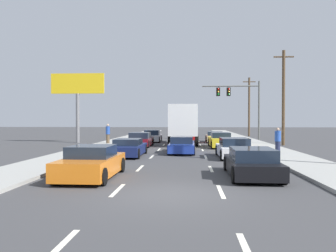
{
  "coord_description": "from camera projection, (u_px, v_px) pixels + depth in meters",
  "views": [
    {
      "loc": [
        0.68,
        -10.31,
        2.34
      ],
      "look_at": [
        -0.92,
        14.4,
        1.87
      ],
      "focal_mm": 35.51,
      "sensor_mm": 36.0,
      "label": 1
    }
  ],
  "objects": [
    {
      "name": "ground_plane",
      "position": [
        183.0,
        142.0,
        35.32
      ],
      "size": [
        140.0,
        140.0,
        0.0
      ],
      "primitive_type": "plane",
      "color": "#3D3D3F"
    },
    {
      "name": "car_tan",
      "position": [
        215.0,
        137.0,
        34.48
      ],
      "size": [
        1.86,
        4.16,
        1.13
      ],
      "color": "tan",
      "rests_on": "ground_plane"
    },
    {
      "name": "car_silver",
      "position": [
        152.0,
        136.0,
        35.14
      ],
      "size": [
        1.87,
        4.21,
        1.26
      ],
      "color": "#B7BABF",
      "rests_on": "ground_plane"
    },
    {
      "name": "traffic_signal_mast",
      "position": [
        235.0,
        97.0,
        38.05
      ],
      "size": [
        6.58,
        0.69,
        6.77
      ],
      "color": "#595B56",
      "rests_on": "ground_plane"
    },
    {
      "name": "pedestrian_mid_block",
      "position": [
        278.0,
        141.0,
        21.81
      ],
      "size": [
        0.38,
        0.38,
        1.67
      ],
      "color": "#1E233F",
      "rests_on": "sidewalk_right"
    },
    {
      "name": "car_navy",
      "position": [
        129.0,
        148.0,
        21.34
      ],
      "size": [
        1.93,
        4.37,
        1.13
      ],
      "color": "#141E4C",
      "rests_on": "ground_plane"
    },
    {
      "name": "car_yellow",
      "position": [
        220.0,
        140.0,
        28.12
      ],
      "size": [
        1.86,
        4.56,
        1.28
      ],
      "color": "yellow",
      "rests_on": "ground_plane"
    },
    {
      "name": "pedestrian_near_corner",
      "position": [
        108.0,
        134.0,
        31.12
      ],
      "size": [
        0.38,
        0.38,
        1.81
      ],
      "color": "brown",
      "rests_on": "sidewalk_left"
    },
    {
      "name": "car_maroon",
      "position": [
        140.0,
        140.0,
        29.13
      ],
      "size": [
        1.99,
        4.31,
        1.24
      ],
      "color": "maroon",
      "rests_on": "ground_plane"
    },
    {
      "name": "sidewalk_right",
      "position": [
        256.0,
        145.0,
        29.9
      ],
      "size": [
        2.94,
        80.0,
        0.14
      ],
      "primitive_type": "cube",
      "color": "#9E9E99",
      "rests_on": "ground_plane"
    },
    {
      "name": "lane_markings",
      "position": [
        183.0,
        143.0,
        33.36
      ],
      "size": [
        3.54,
        57.0,
        0.01
      ],
      "color": "silver",
      "rests_on": "ground_plane"
    },
    {
      "name": "car_blue",
      "position": [
        182.0,
        145.0,
        23.45
      ],
      "size": [
        1.87,
        4.53,
        1.17
      ],
      "color": "#1E389E",
      "rests_on": "ground_plane"
    },
    {
      "name": "sidewalk_left",
      "position": [
        109.0,
        144.0,
        30.76
      ],
      "size": [
        2.94,
        80.0,
        0.14
      ],
      "primitive_type": "cube",
      "color": "#9E9E99",
      "rests_on": "ground_plane"
    },
    {
      "name": "car_orange",
      "position": [
        92.0,
        163.0,
        13.36
      ],
      "size": [
        2.02,
        4.21,
        1.3
      ],
      "color": "orange",
      "rests_on": "ground_plane"
    },
    {
      "name": "utility_pole_far",
      "position": [
        249.0,
        106.0,
        47.27
      ],
      "size": [
        1.8,
        0.28,
        8.35
      ],
      "color": "brown",
      "rests_on": "ground_plane"
    },
    {
      "name": "car_black",
      "position": [
        252.0,
        163.0,
        13.58
      ],
      "size": [
        2.02,
        4.34,
        1.19
      ],
      "color": "black",
      "rests_on": "ground_plane"
    },
    {
      "name": "utility_pole_mid",
      "position": [
        283.0,
        96.0,
        30.31
      ],
      "size": [
        1.8,
        0.28,
        8.68
      ],
      "color": "brown",
      "rests_on": "ground_plane"
    },
    {
      "name": "car_white",
      "position": [
        234.0,
        149.0,
        20.38
      ],
      "size": [
        1.98,
        4.14,
        1.23
      ],
      "color": "white",
      "rests_on": "ground_plane"
    },
    {
      "name": "box_truck",
      "position": [
        184.0,
        123.0,
        31.29
      ],
      "size": [
        2.71,
        7.82,
        3.66
      ],
      "color": "white",
      "rests_on": "ground_plane"
    },
    {
      "name": "roadside_billboard",
      "position": [
        78.0,
        91.0,
        33.64
      ],
      "size": [
        5.44,
        0.36,
        7.04
      ],
      "color": "slate",
      "rests_on": "ground_plane"
    }
  ]
}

